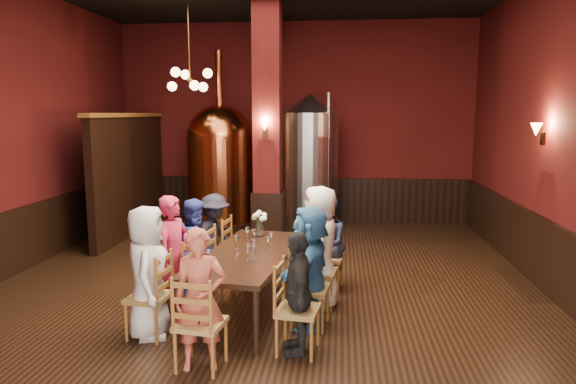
# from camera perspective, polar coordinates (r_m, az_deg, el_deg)

# --- Properties ---
(room) EXTENTS (10.00, 10.02, 4.50)m
(room) POSITION_cam_1_polar(r_m,az_deg,el_deg) (6.86, -3.12, 6.86)
(room) COLOR black
(room) RESTS_ON ground
(wainscot_right) EXTENTS (0.08, 9.90, 1.00)m
(wainscot_right) POSITION_cam_1_polar(r_m,az_deg,el_deg) (7.63, 28.15, -7.32)
(wainscot_right) COLOR black
(wainscot_right) RESTS_ON ground
(wainscot_back) EXTENTS (7.90, 0.08, 1.00)m
(wainscot_back) POSITION_cam_1_polar(r_m,az_deg,el_deg) (11.95, 0.67, -0.76)
(wainscot_back) COLOR black
(wainscot_back) RESTS_ON ground
(column) EXTENTS (0.58, 0.58, 4.50)m
(column) POSITION_cam_1_polar(r_m,az_deg,el_deg) (9.68, -2.28, 7.41)
(column) COLOR #4C1011
(column) RESTS_ON ground
(partition) EXTENTS (0.22, 3.50, 2.40)m
(partition) POSITION_cam_1_polar(r_m,az_deg,el_deg) (10.93, -17.17, 1.66)
(partition) COLOR black
(partition) RESTS_ON ground
(pendant_cluster) EXTENTS (0.90, 0.90, 1.70)m
(pendant_cluster) POSITION_cam_1_polar(r_m,az_deg,el_deg) (10.11, -10.86, 12.14)
(pendant_cluster) COLOR #A57226
(pendant_cluster) RESTS_ON room
(sconce_wall) EXTENTS (0.20, 0.20, 0.36)m
(sconce_wall) POSITION_cam_1_polar(r_m,az_deg,el_deg) (8.09, 26.50, 5.89)
(sconce_wall) COLOR black
(sconce_wall) RESTS_ON room
(sconce_column) EXTENTS (0.20, 0.20, 0.36)m
(sconce_column) POSITION_cam_1_polar(r_m,az_deg,el_deg) (9.38, -2.54, 7.06)
(sconce_column) COLOR black
(sconce_column) RESTS_ON column
(dining_table) EXTENTS (1.30, 2.51, 0.75)m
(dining_table) POSITION_cam_1_polar(r_m,az_deg,el_deg) (6.51, -4.41, -7.22)
(dining_table) COLOR black
(dining_table) RESTS_ON ground
(chair_0) EXTENTS (0.51, 0.51, 0.92)m
(chair_0) POSITION_cam_1_polar(r_m,az_deg,el_deg) (6.02, -15.23, -11.13)
(chair_0) COLOR #905E24
(chair_0) RESTS_ON ground
(person_0) EXTENTS (0.63, 0.81, 1.48)m
(person_0) POSITION_cam_1_polar(r_m,az_deg,el_deg) (5.93, -15.34, -8.57)
(person_0) COLOR silver
(person_0) RESTS_ON ground
(chair_1) EXTENTS (0.51, 0.51, 0.92)m
(chair_1) POSITION_cam_1_polar(r_m,az_deg,el_deg) (6.58, -12.44, -9.29)
(chair_1) COLOR #905E24
(chair_1) RESTS_ON ground
(person_1) EXTENTS (0.51, 0.63, 1.49)m
(person_1) POSITION_cam_1_polar(r_m,az_deg,el_deg) (6.50, -12.52, -6.90)
(person_1) COLOR #AF1E41
(person_1) RESTS_ON ground
(chair_2) EXTENTS (0.51, 0.51, 0.92)m
(chair_2) POSITION_cam_1_polar(r_m,az_deg,el_deg) (7.16, -10.14, -7.75)
(chair_2) COLOR #905E24
(chair_2) RESTS_ON ground
(person_2) EXTENTS (0.38, 0.68, 1.35)m
(person_2) POSITION_cam_1_polar(r_m,az_deg,el_deg) (7.10, -10.19, -6.10)
(person_2) COLOR #2B3891
(person_2) RESTS_ON ground
(chair_3) EXTENTS (0.51, 0.51, 0.92)m
(chair_3) POSITION_cam_1_polar(r_m,az_deg,el_deg) (7.75, -8.17, -6.41)
(chair_3) COLOR #905E24
(chair_3) RESTS_ON ground
(person_3) EXTENTS (0.71, 0.95, 1.31)m
(person_3) POSITION_cam_1_polar(r_m,az_deg,el_deg) (7.70, -8.20, -5.02)
(person_3) COLOR black
(person_3) RESTS_ON ground
(chair_4) EXTENTS (0.51, 0.51, 0.92)m
(chair_4) POSITION_cam_1_polar(r_m,az_deg,el_deg) (5.46, 1.11, -12.94)
(chair_4) COLOR #905E24
(chair_4) RESTS_ON ground
(person_4) EXTENTS (0.42, 0.80, 1.29)m
(person_4) POSITION_cam_1_polar(r_m,az_deg,el_deg) (5.39, 1.11, -11.10)
(person_4) COLOR black
(person_4) RESTS_ON ground
(chair_5) EXTENTS (0.51, 0.51, 0.92)m
(chair_5) POSITION_cam_1_polar(r_m,az_deg,el_deg) (6.07, 2.46, -10.65)
(chair_5) COLOR #905E24
(chair_5) RESTS_ON ground
(person_5) EXTENTS (0.60, 1.38, 1.44)m
(person_5) POSITION_cam_1_polar(r_m,az_deg,el_deg) (5.99, 2.47, -8.29)
(person_5) COLOR #33669A
(person_5) RESTS_ON ground
(chair_6) EXTENTS (0.51, 0.51, 0.92)m
(chair_6) POSITION_cam_1_polar(r_m,az_deg,el_deg) (6.69, 3.53, -8.81)
(chair_6) COLOR #905E24
(chair_6) RESTS_ON ground
(person_6) EXTENTS (0.59, 0.82, 1.57)m
(person_6) POSITION_cam_1_polar(r_m,az_deg,el_deg) (6.60, 3.55, -6.11)
(person_6) COLOR white
(person_6) RESTS_ON ground
(chair_7) EXTENTS (0.51, 0.51, 0.92)m
(chair_7) POSITION_cam_1_polar(r_m,az_deg,el_deg) (7.32, 4.42, -7.26)
(chair_7) COLOR #905E24
(chair_7) RESTS_ON ground
(person_7) EXTENTS (0.34, 0.65, 1.31)m
(person_7) POSITION_cam_1_polar(r_m,az_deg,el_deg) (7.27, 4.44, -5.77)
(person_7) COLOR #1A2035
(person_7) RESTS_ON ground
(chair_8) EXTENTS (0.51, 0.51, 0.92)m
(chair_8) POSITION_cam_1_polar(r_m,az_deg,el_deg) (5.21, -9.69, -14.15)
(chair_8) COLOR #905E24
(chair_8) RESTS_ON ground
(person_8) EXTENTS (0.57, 0.44, 1.40)m
(person_8) POSITION_cam_1_polar(r_m,az_deg,el_deg) (5.12, -9.76, -11.69)
(person_8) COLOR #B04E3A
(person_8) RESTS_ON ground
(copper_kettle) EXTENTS (1.60, 1.60, 3.77)m
(copper_kettle) POSITION_cam_1_polar(r_m,az_deg,el_deg) (11.12, -7.48, 2.99)
(copper_kettle) COLOR black
(copper_kettle) RESTS_ON ground
(steel_vessel) EXTENTS (1.33, 1.33, 2.88)m
(steel_vessel) POSITION_cam_1_polar(r_m,az_deg,el_deg) (10.79, 2.41, 3.24)
(steel_vessel) COLOR #B2B2B7
(steel_vessel) RESTS_ON ground
(rose_vase) EXTENTS (0.22, 0.22, 0.37)m
(rose_vase) POSITION_cam_1_polar(r_m,az_deg,el_deg) (7.24, -3.17, -3.07)
(rose_vase) COLOR white
(rose_vase) RESTS_ON dining_table
(wine_glass_0) EXTENTS (0.07, 0.07, 0.17)m
(wine_glass_0) POSITION_cam_1_polar(r_m,az_deg,el_deg) (5.74, -10.61, -8.00)
(wine_glass_0) COLOR white
(wine_glass_0) RESTS_ON dining_table
(wine_glass_1) EXTENTS (0.07, 0.07, 0.17)m
(wine_glass_1) POSITION_cam_1_polar(r_m,az_deg,el_deg) (7.11, -4.52, -4.61)
(wine_glass_1) COLOR white
(wine_glass_1) RESTS_ON dining_table
(wine_glass_2) EXTENTS (0.07, 0.07, 0.17)m
(wine_glass_2) POSITION_cam_1_polar(r_m,az_deg,el_deg) (6.11, -4.50, -6.85)
(wine_glass_2) COLOR white
(wine_glass_2) RESTS_ON dining_table
(wine_glass_3) EXTENTS (0.07, 0.07, 0.17)m
(wine_glass_3) POSITION_cam_1_polar(r_m,az_deg,el_deg) (6.65, -5.68, -5.58)
(wine_glass_3) COLOR white
(wine_glass_3) RESTS_ON dining_table
(wine_glass_4) EXTENTS (0.07, 0.07, 0.17)m
(wine_glass_4) POSITION_cam_1_polar(r_m,az_deg,el_deg) (6.11, -3.83, -6.84)
(wine_glass_4) COLOR white
(wine_glass_4) RESTS_ON dining_table
(wine_glass_5) EXTENTS (0.07, 0.07, 0.17)m
(wine_glass_5) POSITION_cam_1_polar(r_m,az_deg,el_deg) (6.98, -3.83, -4.87)
(wine_glass_5) COLOR white
(wine_glass_5) RESTS_ON dining_table
(wine_glass_6) EXTENTS (0.07, 0.07, 0.17)m
(wine_glass_6) POSITION_cam_1_polar(r_m,az_deg,el_deg) (6.58, -2.25, -5.69)
(wine_glass_6) COLOR white
(wine_glass_6) RESTS_ON dining_table
(wine_glass_7) EXTENTS (0.07, 0.07, 0.17)m
(wine_glass_7) POSITION_cam_1_polar(r_m,az_deg,el_deg) (6.45, -3.87, -6.01)
(wine_glass_7) COLOR white
(wine_glass_7) RESTS_ON dining_table
(wine_glass_8) EXTENTS (0.07, 0.07, 0.17)m
(wine_glass_8) POSITION_cam_1_polar(r_m,az_deg,el_deg) (6.81, -1.91, -5.19)
(wine_glass_8) COLOR white
(wine_glass_8) RESTS_ON dining_table
(wine_glass_9) EXTENTS (0.07, 0.07, 0.17)m
(wine_glass_9) POSITION_cam_1_polar(r_m,az_deg,el_deg) (5.92, -8.89, -7.44)
(wine_glass_9) COLOR white
(wine_glass_9) RESTS_ON dining_table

